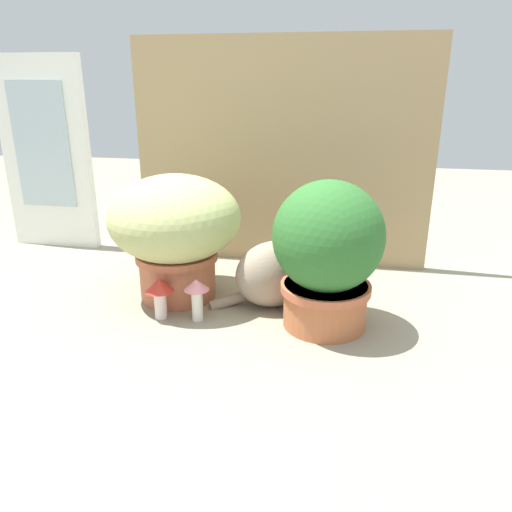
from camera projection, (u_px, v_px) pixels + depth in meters
The scene contains 8 objects.
ground_plane at pixel (231, 321), 1.53m from camera, with size 6.00×6.00×0.00m, color gray.
cardboard_backdrop at pixel (281, 155), 1.91m from camera, with size 1.15×0.03×0.86m, color tan.
window_panel_white at pixel (46, 154), 2.11m from camera, with size 0.39×0.05×0.80m.
grass_planter at pixel (175, 228), 1.63m from camera, with size 0.43×0.43×0.42m.
leafy_planter at pixel (327, 252), 1.43m from camera, with size 0.32×0.32×0.44m.
cat at pixel (279, 270), 1.61m from camera, with size 0.38×0.28×0.32m.
mushroom_ornament_pink at pixel (197, 292), 1.51m from camera, with size 0.08×0.08×0.14m.
mushroom_ornament_red at pixel (160, 290), 1.53m from camera, with size 0.09×0.09×0.13m.
Camera 1 is at (0.34, -1.33, 0.71)m, focal length 34.79 mm.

